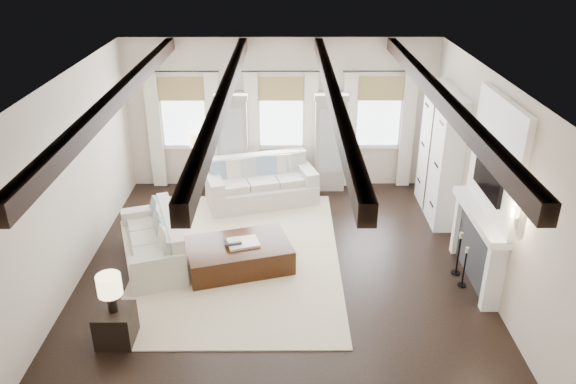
{
  "coord_description": "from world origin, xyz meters",
  "views": [
    {
      "loc": [
        0.1,
        -7.65,
        5.16
      ],
      "look_at": [
        0.13,
        0.86,
        1.15
      ],
      "focal_mm": 35.0,
      "sensor_mm": 36.0,
      "label": 1
    }
  ],
  "objects_px": {
    "ottoman": "(239,256)",
    "side_table_front": "(116,326)",
    "sofa_back": "(261,184)",
    "side_table_back": "(201,172)",
    "sofa_left": "(156,244)"
  },
  "relations": [
    {
      "from": "sofa_back",
      "to": "sofa_left",
      "type": "bearing_deg",
      "value": -125.8
    },
    {
      "from": "side_table_front",
      "to": "side_table_back",
      "type": "height_order",
      "value": "side_table_back"
    },
    {
      "from": "ottoman",
      "to": "side_table_back",
      "type": "height_order",
      "value": "side_table_back"
    },
    {
      "from": "sofa_left",
      "to": "ottoman",
      "type": "distance_m",
      "value": 1.43
    },
    {
      "from": "ottoman",
      "to": "side_table_front",
      "type": "bearing_deg",
      "value": -145.66
    },
    {
      "from": "side_table_front",
      "to": "side_table_back",
      "type": "distance_m",
      "value": 5.22
    },
    {
      "from": "side_table_back",
      "to": "ottoman",
      "type": "bearing_deg",
      "value": -72.02
    },
    {
      "from": "sofa_left",
      "to": "side_table_back",
      "type": "bearing_deg",
      "value": 84.13
    },
    {
      "from": "sofa_back",
      "to": "side_table_back",
      "type": "xyz_separation_m",
      "value": [
        -1.36,
        0.83,
        -0.08
      ]
    },
    {
      "from": "ottoman",
      "to": "side_table_back",
      "type": "xyz_separation_m",
      "value": [
        -1.09,
        3.35,
        0.08
      ]
    },
    {
      "from": "sofa_back",
      "to": "side_table_back",
      "type": "distance_m",
      "value": 1.59
    },
    {
      "from": "ottoman",
      "to": "side_table_back",
      "type": "relative_size",
      "value": 2.8
    },
    {
      "from": "sofa_back",
      "to": "side_table_front",
      "type": "height_order",
      "value": "sofa_back"
    },
    {
      "from": "sofa_left",
      "to": "side_table_front",
      "type": "height_order",
      "value": "sofa_left"
    },
    {
      "from": "sofa_left",
      "to": "side_table_front",
      "type": "xyz_separation_m",
      "value": [
        -0.12,
        -2.04,
        -0.09
      ]
    }
  ]
}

